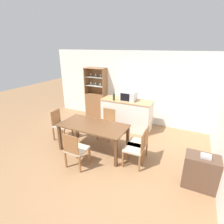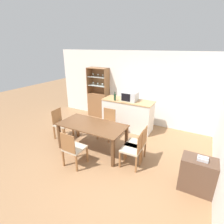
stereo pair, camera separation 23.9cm
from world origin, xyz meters
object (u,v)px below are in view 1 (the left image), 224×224
(side_cabinet, at_px, (200,172))
(telephone, at_px, (206,156))
(dining_chair_side_right_far, at_px, (139,143))
(display_cabinet, at_px, (96,102))
(dining_chair_side_left_far, at_px, (61,125))
(dining_chair_side_right_near, at_px, (136,148))
(dining_chair_head_far, at_px, (107,124))
(microwave, at_px, (129,96))
(dining_table, at_px, (93,128))
(dining_chair_head_near, at_px, (76,149))
(wine_bottle, at_px, (114,97))

(side_cabinet, relative_size, telephone, 3.74)
(dining_chair_side_right_far, relative_size, side_cabinet, 1.27)
(display_cabinet, bearing_deg, dining_chair_side_left_far, -91.01)
(dining_chair_side_right_near, distance_m, dining_chair_head_far, 1.53)
(dining_chair_head_far, height_order, side_cabinet, dining_chair_head_far)
(dining_chair_side_left_far, distance_m, microwave, 2.32)
(dining_table, height_order, telephone, telephone)
(dining_chair_side_right_far, bearing_deg, dining_chair_side_right_near, 178.15)
(dining_table, relative_size, dining_chair_head_near, 1.99)
(dining_chair_side_right_near, relative_size, telephone, 4.77)
(side_cabinet, bearing_deg, dining_chair_side_right_far, 165.44)
(dining_chair_side_left_far, relative_size, side_cabinet, 1.27)
(dining_chair_side_left_far, bearing_deg, dining_chair_head_near, 49.21)
(microwave, bearing_deg, side_cabinet, -40.06)
(dining_chair_head_near, xyz_separation_m, side_cabinet, (2.61, 0.56, -0.10))
(display_cabinet, bearing_deg, dining_table, -61.36)
(dining_chair_side_right_far, distance_m, dining_chair_head_far, 1.39)
(dining_chair_side_right_near, height_order, dining_chair_head_far, same)
(dining_chair_head_near, height_order, microwave, microwave)
(telephone, bearing_deg, dining_chair_side_left_far, 174.57)
(display_cabinet, distance_m, side_cabinet, 4.51)
(display_cabinet, height_order, dining_table, display_cabinet)
(dining_chair_side_right_far, bearing_deg, dining_table, 94.38)
(dining_chair_side_right_far, bearing_deg, dining_chair_side_left_far, 88.27)
(dining_table, distance_m, telephone, 2.66)
(display_cabinet, relative_size, dining_chair_side_right_near, 2.13)
(dining_table, height_order, dining_chair_side_right_far, dining_chair_side_right_far)
(dining_chair_side_right_near, distance_m, side_cabinet, 1.39)
(wine_bottle, height_order, side_cabinet, wine_bottle)
(dining_table, relative_size, wine_bottle, 6.24)
(dining_chair_side_right_near, bearing_deg, microwave, 23.89)
(dining_chair_side_right_near, distance_m, dining_chair_side_left_far, 2.48)
(dining_chair_side_left_far, bearing_deg, microwave, 129.96)
(dining_table, relative_size, side_cabinet, 2.53)
(dining_chair_head_near, xyz_separation_m, telephone, (2.65, 0.54, 0.28))
(display_cabinet, relative_size, dining_chair_side_right_far, 2.13)
(dining_chair_head_far, bearing_deg, dining_table, 89.88)
(dining_chair_side_right_far, xyz_separation_m, dining_chair_head_far, (-1.23, 0.65, 0.00))
(dining_chair_side_right_near, bearing_deg, dining_chair_side_left_far, 81.91)
(dining_chair_side_left_far, xyz_separation_m, wine_bottle, (1.15, 1.32, 0.67))
(display_cabinet, xyz_separation_m, dining_chair_side_left_far, (-0.04, -2.06, -0.13))
(dining_table, distance_m, dining_chair_side_left_far, 1.25)
(dining_chair_head_near, bearing_deg, dining_chair_side_left_far, 144.05)
(dining_chair_head_far, distance_m, microwave, 1.19)
(dining_chair_side_right_far, bearing_deg, side_cabinet, -106.41)
(wine_bottle, bearing_deg, dining_table, -86.72)
(display_cabinet, xyz_separation_m, dining_chair_head_far, (1.20, -1.41, -0.13))
(dining_chair_head_far, xyz_separation_m, telephone, (2.65, -1.02, 0.28))
(microwave, distance_m, telephone, 3.02)
(microwave, relative_size, telephone, 2.50)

